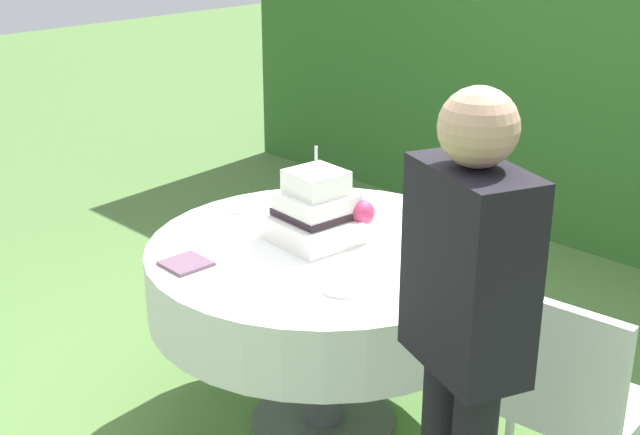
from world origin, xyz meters
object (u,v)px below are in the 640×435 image
cake_table (324,278)px  serving_plate_left (245,209)px  serving_plate_far (459,240)px  serving_plate_right (342,289)px  wedding_cake (318,213)px  serving_plate_near (403,205)px  standing_person (464,338)px  garden_chair (571,396)px  napkin_stack (186,264)px

cake_table → serving_plate_left: 0.51m
serving_plate_far → serving_plate_left: same height
serving_plate_far → serving_plate_right: size_ratio=0.93×
wedding_cake → serving_plate_near: 0.51m
wedding_cake → standing_person: bearing=-24.4°
cake_table → standing_person: standing_person is taller
standing_person → wedding_cake: bearing=155.6°
serving_plate_left → standing_person: (1.44, -0.46, 0.15)m
cake_table → serving_plate_right: size_ratio=9.89×
cake_table → wedding_cake: wedding_cake is taller
wedding_cake → garden_chair: wedding_cake is taller
garden_chair → cake_table: bearing=-174.9°
serving_plate_far → garden_chair: size_ratio=0.14×
wedding_cake → garden_chair: 1.12m
garden_chair → standing_person: 0.65m
wedding_cake → standing_person: (1.01, -0.46, 0.04)m
wedding_cake → garden_chair: (1.07, 0.06, -0.34)m
cake_table → napkin_stack: size_ratio=8.81×
serving_plate_left → serving_plate_right: (0.80, -0.26, 0.00)m
serving_plate_left → standing_person: standing_person is taller
napkin_stack → serving_plate_far: bearing=57.8°
serving_plate_left → garden_chair: 1.52m
serving_plate_right → garden_chair: 0.80m
napkin_stack → garden_chair: bearing=24.8°
wedding_cake → serving_plate_far: 0.54m
serving_plate_near → standing_person: 1.40m
serving_plate_left → serving_plate_near: bearing=49.3°
cake_table → wedding_cake: (-0.06, 0.03, 0.24)m
serving_plate_far → wedding_cake: bearing=-136.8°
wedding_cake → serving_plate_right: size_ratio=2.72×
serving_plate_near → standing_person: (1.01, -0.96, 0.15)m
serving_plate_left → serving_plate_right: size_ratio=0.84×
serving_plate_far → napkin_stack: size_ratio=0.83×
cake_table → serving_plate_near: size_ratio=9.10×
cake_table → standing_person: (0.95, -0.43, 0.29)m
serving_plate_near → serving_plate_far: bearing=-19.1°
garden_chair → wedding_cake: bearing=-176.7°
garden_chair → serving_plate_right: bearing=-155.5°
wedding_cake → serving_plate_far: size_ratio=2.92×
serving_plate_left → standing_person: size_ratio=0.07×
serving_plate_far → standing_person: 1.04m
standing_person → serving_plate_left: bearing=162.4°
serving_plate_left → cake_table: bearing=-3.3°
serving_plate_left → napkin_stack: 0.57m
serving_plate_far → garden_chair: garden_chair is taller
serving_plate_left → standing_person: bearing=-17.6°
serving_plate_far → garden_chair: 0.78m
serving_plate_near → standing_person: size_ratio=0.09×
serving_plate_far → napkin_stack: (-0.55, -0.87, 0.00)m
serving_plate_right → garden_chair: size_ratio=0.15×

